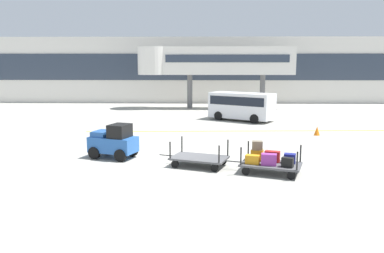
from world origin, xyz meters
TOP-DOWN VIEW (x-y plane):
  - ground_plane at (0.00, 0.00)m, footprint 120.00×120.00m
  - apron_lead_line at (3.94, 7.29)m, footprint 20.77×1.13m
  - terminal_building at (0.00, 25.98)m, footprint 50.84×2.51m
  - jet_bridge at (1.63, 19.99)m, footprint 14.76×3.00m
  - baggage_tug at (-3.12, 0.02)m, footprint 2.35×1.80m
  - baggage_cart_lead at (0.80, -1.37)m, footprint 3.07×2.09m
  - baggage_cart_middle at (3.58, -2.33)m, footprint 3.07×2.09m
  - shuttle_van at (3.96, 12.01)m, footprint 5.07×4.17m
  - safety_cone_near at (-4.20, 2.38)m, footprint 0.36×0.36m
  - safety_cone_far at (7.89, 5.91)m, footprint 0.36×0.36m

SIDE VIEW (x-z plane):
  - ground_plane at x=0.00m, z-range 0.00..0.00m
  - apron_lead_line at x=3.94m, z-range 0.00..0.01m
  - safety_cone_near at x=-4.20m, z-range 0.00..0.55m
  - safety_cone_far at x=7.89m, z-range 0.00..0.55m
  - baggage_cart_lead at x=0.80m, z-range -0.20..0.90m
  - baggage_cart_middle at x=3.58m, z-range -0.07..1.11m
  - baggage_tug at x=-3.12m, z-range -0.04..1.54m
  - shuttle_van at x=3.96m, z-range 0.19..2.28m
  - terminal_building at x=0.00m, z-range 0.01..7.11m
  - jet_bridge at x=1.63m, z-range 1.57..7.41m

